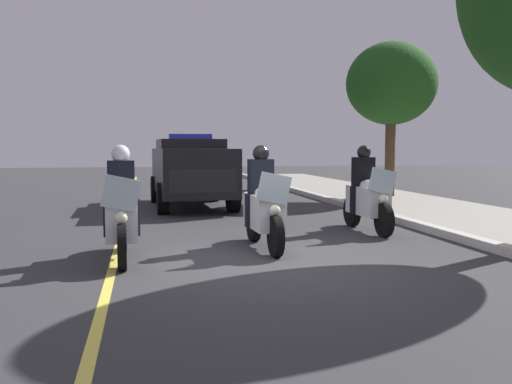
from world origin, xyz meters
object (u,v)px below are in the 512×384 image
(tree_far_back, at_px, (391,84))
(police_motorcycle_lead_left, at_px, (122,213))
(police_motorcycle_lead_right, at_px, (263,207))
(police_suv, at_px, (191,169))
(cyclist_background, at_px, (261,169))
(police_motorcycle_trailing, at_px, (367,196))

(tree_far_back, bearing_deg, police_motorcycle_lead_left, -44.39)
(police_motorcycle_lead_left, bearing_deg, police_motorcycle_lead_right, 102.27)
(police_motorcycle_lead_right, xyz_separation_m, police_suv, (-6.69, -0.64, 0.37))
(police_suv, relative_size, tree_far_back, 1.01)
(cyclist_background, relative_size, tree_far_back, 0.36)
(police_motorcycle_lead_left, distance_m, police_suv, 7.38)
(police_motorcycle_lead_right, height_order, police_suv, police_suv)
(police_motorcycle_lead_right, xyz_separation_m, tree_far_back, (-7.85, 5.89, 2.99))
(police_motorcycle_lead_right, bearing_deg, police_suv, -174.53)
(police_motorcycle_lead_right, distance_m, police_motorcycle_trailing, 2.81)
(police_motorcycle_trailing, xyz_separation_m, police_suv, (-5.27, -3.06, 0.37))
(police_motorcycle_lead_right, relative_size, police_motorcycle_trailing, 1.00)
(police_motorcycle_lead_left, relative_size, cyclist_background, 1.22)
(police_motorcycle_lead_right, height_order, police_motorcycle_trailing, same)
(police_motorcycle_trailing, bearing_deg, cyclist_background, 179.76)
(police_suv, bearing_deg, police_motorcycle_lead_left, -12.79)
(cyclist_background, bearing_deg, police_motorcycle_lead_right, -11.73)
(police_motorcycle_lead_right, bearing_deg, police_motorcycle_lead_left, -77.73)
(police_motorcycle_lead_left, relative_size, police_motorcycle_trailing, 1.00)
(police_motorcycle_lead_right, relative_size, police_suv, 0.43)
(police_motorcycle_lead_left, relative_size, police_motorcycle_lead_right, 1.00)
(police_suv, distance_m, tree_far_back, 7.14)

